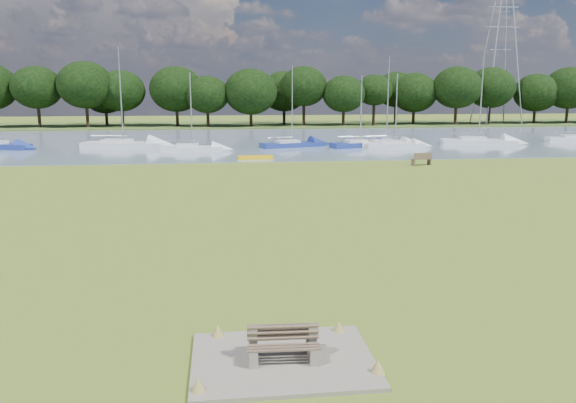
{
  "coord_description": "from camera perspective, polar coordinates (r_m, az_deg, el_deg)",
  "views": [
    {
      "loc": [
        -1.35,
        -25.96,
        6.23
      ],
      "look_at": [
        1.59,
        -2.0,
        1.38
      ],
      "focal_mm": 35.0,
      "sensor_mm": 36.0,
      "label": 1
    }
  ],
  "objects": [
    {
      "name": "sailboat_1",
      "position": [
        61.14,
        7.28,
        5.93
      ],
      "size": [
        6.75,
        3.32,
        7.6
      ],
      "rotation": [
        0.0,
        0.0,
        0.24
      ],
      "color": "navy",
      "rests_on": "river"
    },
    {
      "name": "sailboat_4",
      "position": [
        57.66,
        -9.78,
        5.51
      ],
      "size": [
        6.37,
        2.3,
        7.74
      ],
      "rotation": [
        0.0,
        0.0,
        -0.09
      ],
      "color": "silver",
      "rests_on": "river"
    },
    {
      "name": "sailboat_6",
      "position": [
        60.99,
        0.36,
        5.98
      ],
      "size": [
        7.24,
        3.96,
        8.66
      ],
      "rotation": [
        0.0,
        0.0,
        0.31
      ],
      "color": "navy",
      "rests_on": "river"
    },
    {
      "name": "sailboat_9",
      "position": [
        61.17,
        10.75,
        5.83
      ],
      "size": [
        6.22,
        1.81,
        7.77
      ],
      "rotation": [
        0.0,
        0.0,
        -0.01
      ],
      "color": "silver",
      "rests_on": "river"
    },
    {
      "name": "riverbank_bench",
      "position": [
        47.82,
        13.45,
        4.22
      ],
      "size": [
        1.78,
        0.79,
        1.06
      ],
      "rotation": [
        0.0,
        0.0,
        0.17
      ],
      "color": "brown",
      "rests_on": "ground"
    },
    {
      "name": "river",
      "position": [
        68.26,
        -5.87,
        6.08
      ],
      "size": [
        220.0,
        40.0,
        0.1
      ],
      "primitive_type": "cube",
      "color": "slate",
      "rests_on": "ground"
    },
    {
      "name": "pylon",
      "position": [
        108.42,
        20.94,
        16.53
      ],
      "size": [
        6.51,
        4.57,
        27.36
      ],
      "color": "#9EA3AE",
      "rests_on": "far_bank"
    },
    {
      "name": "kayak",
      "position": [
        50.42,
        -3.34,
        4.49
      ],
      "size": [
        3.21,
        1.11,
        0.31
      ],
      "primitive_type": "cube",
      "rotation": [
        0.0,
        0.0,
        0.12
      ],
      "color": "yellow",
      "rests_on": "river"
    },
    {
      "name": "sailboat_8",
      "position": [
        67.42,
        18.71,
        5.95
      ],
      "size": [
        8.45,
        4.17,
        9.62
      ],
      "rotation": [
        0.0,
        0.0,
        -0.24
      ],
      "color": "silver",
      "rests_on": "river"
    },
    {
      "name": "ground",
      "position": [
        26.73,
        -3.92,
        -2.14
      ],
      "size": [
        220.0,
        220.0,
        0.0
      ],
      "primitive_type": "plane",
      "color": "olive"
    },
    {
      "name": "bench_pair",
      "position": [
        13.35,
        -0.52,
        -14.25
      ],
      "size": [
        1.69,
        1.04,
        0.89
      ],
      "rotation": [
        0.0,
        0.0,
        -0.04
      ],
      "color": "gray",
      "rests_on": "concrete_pad"
    },
    {
      "name": "concrete_pad",
      "position": [
        13.53,
        -0.51,
        -15.82
      ],
      "size": [
        4.2,
        3.2,
        0.1
      ],
      "primitive_type": "cube",
      "color": "gray",
      "rests_on": "ground"
    },
    {
      "name": "far_bank",
      "position": [
        98.17,
        -6.26,
        7.67
      ],
      "size": [
        220.0,
        20.0,
        0.4
      ],
      "primitive_type": "cube",
      "color": "#4C6626",
      "rests_on": "ground"
    },
    {
      "name": "tree_line",
      "position": [
        94.0,
        -5.55,
        11.13
      ],
      "size": [
        144.8,
        8.15,
        9.87
      ],
      "color": "black",
      "rests_on": "far_bank"
    },
    {
      "name": "sailboat_7",
      "position": [
        63.04,
        -16.46,
        5.76
      ],
      "size": [
        9.02,
        4.02,
        10.43
      ],
      "rotation": [
        0.0,
        0.0,
        -0.19
      ],
      "color": "silver",
      "rests_on": "river"
    },
    {
      "name": "sailboat_2",
      "position": [
        62.4,
        9.9,
        5.99
      ],
      "size": [
        6.71,
        3.02,
        9.61
      ],
      "rotation": [
        0.0,
        0.0,
        0.19
      ],
      "color": "silver",
      "rests_on": "river"
    }
  ]
}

